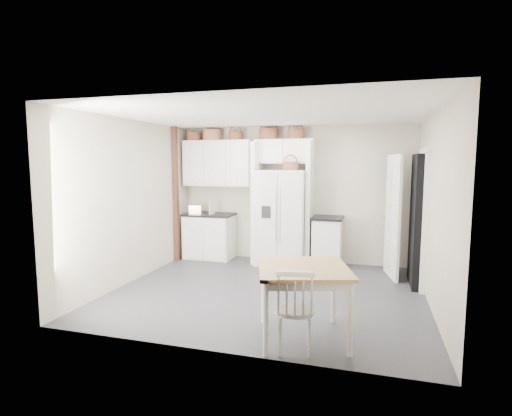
% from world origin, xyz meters
% --- Properties ---
extents(floor, '(4.50, 4.50, 0.00)m').
position_xyz_m(floor, '(0.00, 0.00, 0.00)').
color(floor, '#34343C').
rests_on(floor, ground).
extents(ceiling, '(4.50, 4.50, 0.00)m').
position_xyz_m(ceiling, '(0.00, 0.00, 2.60)').
color(ceiling, white).
rests_on(ceiling, wall_back).
extents(wall_back, '(4.50, 0.00, 4.50)m').
position_xyz_m(wall_back, '(0.00, 2.00, 1.30)').
color(wall_back, '#AFA58F').
rests_on(wall_back, floor).
extents(wall_left, '(0.00, 4.00, 4.00)m').
position_xyz_m(wall_left, '(-2.25, 0.00, 1.30)').
color(wall_left, '#AFA58F').
rests_on(wall_left, floor).
extents(wall_right, '(0.00, 4.00, 4.00)m').
position_xyz_m(wall_right, '(2.25, 0.00, 1.30)').
color(wall_right, '#AFA58F').
rests_on(wall_right, floor).
extents(refrigerator, '(0.92, 0.74, 1.78)m').
position_xyz_m(refrigerator, '(-0.15, 1.66, 0.89)').
color(refrigerator, silver).
rests_on(refrigerator, floor).
extents(base_cab_left, '(0.93, 0.59, 0.86)m').
position_xyz_m(base_cab_left, '(-1.65, 1.70, 0.43)').
color(base_cab_left, white).
rests_on(base_cab_left, floor).
extents(base_cab_right, '(0.50, 0.61, 0.89)m').
position_xyz_m(base_cab_right, '(0.69, 1.70, 0.44)').
color(base_cab_right, white).
rests_on(base_cab_right, floor).
extents(dining_table, '(1.19, 1.19, 0.80)m').
position_xyz_m(dining_table, '(0.77, -1.42, 0.40)').
color(dining_table, '#8C5C3C').
rests_on(dining_table, floor).
extents(windsor_chair, '(0.48, 0.45, 0.86)m').
position_xyz_m(windsor_chair, '(0.74, -1.75, 0.43)').
color(windsor_chair, white).
rests_on(windsor_chair, floor).
extents(counter_left, '(0.97, 0.63, 0.04)m').
position_xyz_m(counter_left, '(-1.65, 1.70, 0.88)').
color(counter_left, black).
rests_on(counter_left, base_cab_left).
extents(counter_right, '(0.54, 0.65, 0.04)m').
position_xyz_m(counter_right, '(0.69, 1.70, 0.91)').
color(counter_right, black).
rests_on(counter_right, base_cab_right).
extents(toaster, '(0.27, 0.19, 0.17)m').
position_xyz_m(toaster, '(-1.92, 1.64, 0.99)').
color(toaster, silver).
rests_on(toaster, counter_left).
extents(cookbook_red, '(0.04, 0.16, 0.24)m').
position_xyz_m(cookbook_red, '(-1.57, 1.62, 1.03)').
color(cookbook_red, maroon).
rests_on(cookbook_red, counter_left).
extents(cookbook_cream, '(0.06, 0.17, 0.25)m').
position_xyz_m(cookbook_cream, '(-1.56, 1.62, 1.03)').
color(cookbook_cream, beige).
rests_on(cookbook_cream, counter_left).
extents(basket_upper_a, '(0.29, 0.29, 0.16)m').
position_xyz_m(basket_upper_a, '(-2.02, 1.83, 2.43)').
color(basket_upper_a, maroon).
rests_on(basket_upper_a, upper_cabinet).
extents(basket_upper_b, '(0.37, 0.37, 0.22)m').
position_xyz_m(basket_upper_b, '(-1.62, 1.83, 2.46)').
color(basket_upper_b, brown).
rests_on(basket_upper_b, upper_cabinet).
extents(basket_upper_c, '(0.27, 0.27, 0.16)m').
position_xyz_m(basket_upper_c, '(-1.13, 1.83, 2.43)').
color(basket_upper_c, maroon).
rests_on(basket_upper_c, upper_cabinet).
extents(basket_bridge_a, '(0.36, 0.36, 0.20)m').
position_xyz_m(basket_bridge_a, '(-0.47, 1.83, 2.45)').
color(basket_bridge_a, maroon).
rests_on(basket_bridge_a, bridge_cabinet).
extents(basket_bridge_b, '(0.31, 0.31, 0.18)m').
position_xyz_m(basket_bridge_b, '(0.06, 1.83, 2.44)').
color(basket_bridge_b, maroon).
rests_on(basket_bridge_b, bridge_cabinet).
extents(basket_fridge_b, '(0.28, 0.28, 0.15)m').
position_xyz_m(basket_fridge_b, '(0.01, 1.56, 1.85)').
color(basket_fridge_b, maroon).
rests_on(basket_fridge_b, refrigerator).
extents(upper_cabinet, '(1.40, 0.34, 0.90)m').
position_xyz_m(upper_cabinet, '(-1.50, 1.83, 1.90)').
color(upper_cabinet, white).
rests_on(upper_cabinet, wall_back).
extents(bridge_cabinet, '(1.12, 0.34, 0.45)m').
position_xyz_m(bridge_cabinet, '(-0.15, 1.83, 2.12)').
color(bridge_cabinet, white).
rests_on(bridge_cabinet, wall_back).
extents(fridge_panel_left, '(0.08, 0.60, 2.30)m').
position_xyz_m(fridge_panel_left, '(-0.66, 1.70, 1.15)').
color(fridge_panel_left, white).
rests_on(fridge_panel_left, floor).
extents(fridge_panel_right, '(0.08, 0.60, 2.30)m').
position_xyz_m(fridge_panel_right, '(0.36, 1.70, 1.15)').
color(fridge_panel_right, white).
rests_on(fridge_panel_right, floor).
extents(trim_post, '(0.09, 0.09, 2.60)m').
position_xyz_m(trim_post, '(-2.20, 1.35, 1.30)').
color(trim_post, '#432517').
rests_on(trim_post, floor).
extents(doorway_void, '(0.18, 0.85, 2.05)m').
position_xyz_m(doorway_void, '(2.16, 1.00, 1.02)').
color(doorway_void, black).
rests_on(doorway_void, floor).
extents(door_slab, '(0.21, 0.79, 2.05)m').
position_xyz_m(door_slab, '(1.80, 1.33, 1.02)').
color(door_slab, white).
rests_on(door_slab, floor).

